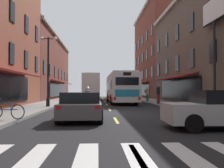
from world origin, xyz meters
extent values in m
cube|color=black|center=(0.00, 0.00, -0.05)|extent=(34.80, 80.00, 0.10)
cube|color=#DBCC4C|center=(0.00, -10.00, 0.00)|extent=(0.14, 2.40, 0.01)
cube|color=#DBCC4C|center=(0.00, -3.50, 0.00)|extent=(0.14, 2.40, 0.01)
cube|color=#DBCC4C|center=(0.00, 3.00, 0.00)|extent=(0.14, 2.40, 0.01)
cube|color=#DBCC4C|center=(0.00, 9.50, 0.00)|extent=(0.14, 2.40, 0.01)
cube|color=#DBCC4C|center=(0.00, 16.00, 0.00)|extent=(0.14, 2.40, 0.01)
cube|color=#DBCC4C|center=(0.00, 22.50, 0.00)|extent=(0.14, 2.40, 0.01)
cube|color=#DBCC4C|center=(0.00, 29.00, 0.00)|extent=(0.14, 2.40, 0.01)
cube|color=#DBCC4C|center=(0.00, 35.50, 0.00)|extent=(0.14, 2.40, 0.01)
cube|color=silver|center=(-2.20, -10.00, 0.00)|extent=(0.50, 2.80, 0.01)
cube|color=silver|center=(-1.10, -10.00, 0.00)|extent=(0.50, 2.80, 0.01)
cube|color=silver|center=(0.00, -10.00, 0.00)|extent=(0.50, 2.80, 0.01)
cube|color=silver|center=(1.10, -10.00, 0.00)|extent=(0.50, 2.80, 0.01)
cube|color=gray|center=(-5.90, 0.00, 0.07)|extent=(3.00, 80.00, 0.14)
cube|color=gray|center=(5.90, 0.00, 0.07)|extent=(3.00, 80.00, 0.14)
cube|color=maroon|center=(-6.65, 0.00, 2.75)|extent=(1.38, 14.93, 0.44)
cube|color=black|center=(-7.36, 3.81, 4.20)|extent=(0.10, 1.00, 1.60)
cube|color=black|center=(-7.36, 7.62, 4.20)|extent=(0.10, 1.00, 1.60)
cube|color=black|center=(-7.36, 11.43, 4.20)|extent=(0.10, 1.00, 1.60)
cube|color=black|center=(-7.36, 3.81, 7.40)|extent=(0.10, 1.00, 1.60)
cube|color=black|center=(-7.36, 7.62, 7.40)|extent=(0.10, 1.00, 1.60)
cube|color=black|center=(-7.36, 11.43, 7.40)|extent=(0.10, 1.00, 1.60)
cube|color=brown|center=(-11.40, 26.67, 5.12)|extent=(8.00, 26.57, 10.23)
cube|color=#B2AD9E|center=(-7.30, 26.67, 9.88)|extent=(0.44, 26.07, 0.40)
cube|color=black|center=(-7.36, 26.67, 1.55)|extent=(0.10, 16.00, 2.10)
cube|color=maroon|center=(-6.65, 26.67, 2.75)|extent=(1.38, 14.93, 0.44)
cube|color=black|center=(-7.36, 15.24, 4.20)|extent=(0.10, 1.00, 1.60)
cube|color=black|center=(-7.36, 19.05, 4.20)|extent=(0.10, 1.00, 1.60)
cube|color=black|center=(-7.36, 22.86, 4.20)|extent=(0.10, 1.00, 1.60)
cube|color=black|center=(-7.36, 26.67, 4.20)|extent=(0.10, 1.00, 1.60)
cube|color=black|center=(-7.36, 30.48, 4.20)|extent=(0.10, 1.00, 1.60)
cube|color=black|center=(-7.36, 34.29, 4.20)|extent=(0.10, 1.00, 1.60)
cube|color=black|center=(-7.36, 38.10, 4.20)|extent=(0.10, 1.00, 1.60)
cube|color=brown|center=(11.40, 10.00, 5.55)|extent=(8.00, 19.90, 11.10)
cube|color=#B2AD9E|center=(7.30, 10.00, 10.75)|extent=(0.44, 19.40, 0.40)
cube|color=black|center=(7.36, 10.00, 1.55)|extent=(0.10, 12.00, 2.10)
cube|color=maroon|center=(6.65, 10.00, 2.75)|extent=(1.38, 11.20, 0.44)
cube|color=black|center=(7.36, 2.00, 4.20)|extent=(0.10, 1.00, 1.60)
cube|color=black|center=(7.36, 6.00, 4.20)|extent=(0.10, 1.00, 1.60)
cube|color=black|center=(7.36, 10.00, 4.20)|extent=(0.10, 1.00, 1.60)
cube|color=black|center=(7.36, 14.00, 4.20)|extent=(0.10, 1.00, 1.60)
cube|color=black|center=(7.36, 18.00, 4.20)|extent=(0.10, 1.00, 1.60)
cube|color=black|center=(7.36, 2.00, 7.40)|extent=(0.10, 1.00, 1.60)
cube|color=black|center=(7.36, 6.00, 7.40)|extent=(0.10, 1.00, 1.60)
cube|color=black|center=(7.36, 10.00, 7.40)|extent=(0.10, 1.00, 1.60)
cube|color=black|center=(7.36, 14.00, 7.40)|extent=(0.10, 1.00, 1.60)
cube|color=black|center=(7.36, 18.00, 7.40)|extent=(0.10, 1.00, 1.60)
cube|color=brown|center=(11.40, 30.00, 8.16)|extent=(8.00, 19.90, 16.31)
cube|color=#B2AD9E|center=(7.30, 30.00, 15.96)|extent=(0.44, 19.40, 0.40)
cube|color=black|center=(7.36, 30.00, 1.55)|extent=(0.10, 12.00, 2.10)
cube|color=maroon|center=(6.65, 30.00, 2.75)|extent=(1.38, 11.20, 0.44)
cube|color=black|center=(7.36, 22.00, 4.20)|extent=(0.10, 1.00, 1.60)
cube|color=black|center=(7.36, 26.00, 4.20)|extent=(0.10, 1.00, 1.60)
cube|color=black|center=(7.36, 30.00, 4.20)|extent=(0.10, 1.00, 1.60)
cube|color=black|center=(7.36, 34.00, 4.20)|extent=(0.10, 1.00, 1.60)
cube|color=black|center=(7.36, 38.00, 4.20)|extent=(0.10, 1.00, 1.60)
cube|color=black|center=(7.36, 22.00, 7.40)|extent=(0.10, 1.00, 1.60)
cube|color=black|center=(7.36, 26.00, 7.40)|extent=(0.10, 1.00, 1.60)
cube|color=black|center=(7.36, 30.00, 7.40)|extent=(0.10, 1.00, 1.60)
cube|color=black|center=(7.36, 34.00, 7.40)|extent=(0.10, 1.00, 1.60)
cube|color=black|center=(7.36, 38.00, 7.40)|extent=(0.10, 1.00, 1.60)
cube|color=black|center=(7.36, 22.00, 10.60)|extent=(0.10, 1.00, 1.60)
cube|color=black|center=(7.36, 26.00, 10.60)|extent=(0.10, 1.00, 1.60)
cube|color=black|center=(7.36, 30.00, 10.60)|extent=(0.10, 1.00, 1.60)
cube|color=black|center=(7.36, 34.00, 10.60)|extent=(0.10, 1.00, 1.60)
cube|color=black|center=(7.36, 38.00, 10.60)|extent=(0.10, 1.00, 1.60)
cylinder|color=black|center=(7.05, 1.14, 3.16)|extent=(0.18, 0.18, 6.04)
cylinder|color=black|center=(7.05, 1.14, 0.26)|extent=(0.40, 0.40, 0.24)
cube|color=black|center=(7.05, 1.14, 6.95)|extent=(0.10, 3.31, 1.69)
cube|color=white|center=(6.99, 1.14, 6.95)|extent=(0.04, 3.15, 1.53)
cube|color=white|center=(7.11, 1.14, 6.95)|extent=(0.04, 3.15, 1.53)
cube|color=white|center=(1.63, 12.00, 1.72)|extent=(2.69, 11.28, 2.73)
cube|color=silver|center=(1.63, 12.00, 3.14)|extent=(2.47, 10.08, 0.16)
cube|color=black|center=(1.63, 12.30, 1.91)|extent=(2.70, 8.88, 0.96)
cube|color=maroon|center=(1.63, 12.00, 0.60)|extent=(2.71, 10.88, 0.36)
cube|color=black|center=(1.56, 17.59, 1.91)|extent=(2.25, 0.15, 1.10)
cube|color=black|center=(1.70, 6.42, 2.22)|extent=(2.05, 0.14, 0.70)
cube|color=teal|center=(1.70, 6.41, 1.17)|extent=(2.15, 0.13, 0.64)
cube|color=black|center=(1.70, 6.41, 2.86)|extent=(0.70, 0.11, 0.28)
cube|color=red|center=(0.61, 6.38, 0.70)|extent=(0.20, 0.08, 0.28)
cube|color=red|center=(2.80, 6.41, 0.70)|extent=(0.20, 0.08, 0.28)
cylinder|color=black|center=(0.41, 15.61, 0.50)|extent=(0.31, 1.00, 1.00)
cylinder|color=black|center=(2.76, 15.64, 0.50)|extent=(0.31, 1.00, 1.00)
cylinder|color=black|center=(0.50, 8.86, 0.50)|extent=(0.31, 1.00, 1.00)
cylinder|color=black|center=(2.85, 8.89, 0.50)|extent=(0.31, 1.00, 1.00)
cube|color=black|center=(-1.99, 24.62, 1.55)|extent=(2.36, 2.34, 2.40)
cube|color=black|center=(-2.02, 25.72, 2.40)|extent=(2.00, 0.15, 0.80)
cube|color=white|center=(-1.88, 20.56, 2.23)|extent=(2.55, 5.90, 3.05)
cube|color=navy|center=(-0.66, 20.59, 2.38)|extent=(0.15, 3.51, 0.90)
cube|color=black|center=(-1.91, 21.70, 0.55)|extent=(2.10, 7.77, 0.24)
cylinder|color=black|center=(-3.08, 24.39, 0.45)|extent=(0.30, 0.91, 0.90)
cylinder|color=black|center=(-0.88, 24.45, 0.45)|extent=(0.30, 0.91, 0.90)
cylinder|color=black|center=(-2.96, 19.65, 0.45)|extent=(0.30, 0.91, 0.90)
cylinder|color=black|center=(-0.76, 19.71, 0.45)|extent=(0.30, 0.91, 0.90)
cube|color=#515154|center=(-2.02, 32.77, 0.57)|extent=(1.92, 4.78, 0.66)
cube|color=black|center=(-2.01, 32.58, 1.11)|extent=(1.73, 2.59, 0.48)
cube|color=red|center=(-2.74, 30.40, 0.80)|extent=(0.20, 0.06, 0.14)
cube|color=red|center=(-1.24, 30.42, 0.80)|extent=(0.20, 0.06, 0.14)
cylinder|color=black|center=(-2.92, 34.44, 0.32)|extent=(0.23, 0.64, 0.64)
cylinder|color=black|center=(-1.16, 34.46, 0.32)|extent=(0.23, 0.64, 0.64)
cylinder|color=black|center=(-2.88, 31.08, 0.32)|extent=(0.23, 0.64, 0.64)
cylinder|color=black|center=(-1.11, 31.10, 0.32)|extent=(0.23, 0.64, 0.64)
cube|color=silver|center=(3.77, -6.31, 0.59)|extent=(4.28, 1.93, 0.71)
cylinder|color=black|center=(2.33, -7.16, 0.32)|extent=(0.64, 0.23, 0.64)
cylinder|color=black|center=(2.35, -5.40, 0.32)|extent=(0.64, 0.23, 0.64)
cube|color=#515154|center=(-1.66, -3.34, 0.55)|extent=(1.92, 4.31, 0.61)
cube|color=black|center=(-1.66, -3.51, 1.08)|extent=(1.74, 2.34, 0.51)
cube|color=red|center=(-2.39, -5.48, 0.75)|extent=(0.20, 0.06, 0.14)
cube|color=red|center=(-0.88, -5.46, 0.75)|extent=(0.20, 0.06, 0.14)
cylinder|color=black|center=(-2.56, -1.91, 0.32)|extent=(0.23, 0.64, 0.64)
cylinder|color=black|center=(-0.79, -1.89, 0.32)|extent=(0.23, 0.64, 0.64)
cylinder|color=black|center=(-2.53, -4.80, 0.32)|extent=(0.23, 0.64, 0.64)
cylinder|color=black|center=(-0.76, -4.78, 0.32)|extent=(0.23, 0.64, 0.64)
cylinder|color=black|center=(-1.52, 1.64, 0.31)|extent=(0.11, 0.62, 0.62)
cylinder|color=black|center=(-1.55, 0.19, 0.31)|extent=(0.13, 0.62, 0.62)
cylinder|color=#B2B2B7|center=(-1.52, 1.52, 0.61)|extent=(0.08, 0.33, 0.68)
ellipsoid|color=black|center=(-1.53, 1.09, 0.81)|extent=(0.33, 0.57, 0.28)
cube|color=black|center=(-1.54, 0.69, 0.74)|extent=(0.27, 0.57, 0.12)
cube|color=#B2B2B7|center=(-1.53, 0.91, 0.40)|extent=(0.25, 0.41, 0.30)
cylinder|color=#B2B2B7|center=(-1.52, 1.42, 1.02)|extent=(0.62, 0.05, 0.04)
cylinder|color=#4C4C51|center=(-1.53, 0.76, 1.13)|extent=(0.35, 0.46, 0.66)
sphere|color=#B2B2B7|center=(-1.53, 0.87, 1.53)|extent=(0.26, 0.26, 0.26)
cylinder|color=#4C4C51|center=(-1.71, 0.79, 0.40)|extent=(0.15, 0.36, 0.56)
cylinder|color=#4C4C51|center=(-1.35, 0.79, 0.40)|extent=(0.15, 0.36, 0.56)
torus|color=black|center=(-4.42, -4.02, 0.47)|extent=(0.66, 0.17, 0.66)
cylinder|color=#194CA5|center=(-4.94, -3.92, 0.57)|extent=(0.99, 0.24, 0.04)
cylinder|color=#194CA5|center=(-4.76, -3.95, 0.75)|extent=(0.14, 0.06, 0.50)
cube|color=black|center=(-4.74, -3.96, 1.02)|extent=(0.22, 0.16, 0.06)
cylinder|color=#33663F|center=(4.95, 13.63, 0.54)|extent=(0.28, 0.28, 0.81)
cylinder|color=#B29947|center=(4.95, 13.63, 1.26)|extent=(0.36, 0.36, 0.62)
sphere|color=tan|center=(4.95, 13.63, 1.70)|extent=(0.22, 0.22, 0.22)
cube|color=navy|center=(4.80, 13.82, 1.29)|extent=(0.30, 0.29, 0.36)
cylinder|color=maroon|center=(4.91, 8.24, 0.58)|extent=(0.28, 0.28, 0.89)
cylinder|color=black|center=(4.91, 8.24, 1.37)|extent=(0.36, 0.36, 0.68)
sphere|color=#AA6E74|center=(4.91, 8.24, 1.85)|extent=(0.24, 0.24, 0.24)
cylinder|color=black|center=(-4.82, 4.68, 2.89)|extent=(0.14, 0.14, 5.50)
cylinder|color=black|center=(-4.82, 4.68, 0.44)|extent=(0.28, 0.28, 0.60)
cylinder|color=black|center=(-4.82, 4.68, 5.54)|extent=(1.10, 0.07, 0.07)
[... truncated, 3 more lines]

